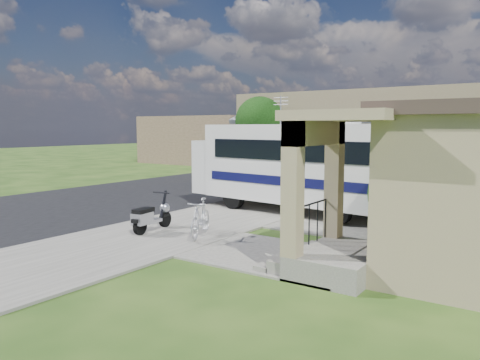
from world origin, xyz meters
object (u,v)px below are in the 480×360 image
Objects in this scene: bicycle at (201,220)px; pickup_truck at (259,167)px; shrub at (410,192)px; motorhome at (297,163)px; scooter at (150,217)px; van at (310,157)px; garden_hose at (319,251)px.

bicycle is 0.32× the size of pickup_truck.
pickup_truck is at bearing 137.17° from shrub.
scooter is (-1.90, -5.45, -1.29)m from motorhome.
van is (-7.04, 21.17, 0.37)m from bicycle.
shrub is at bearing 57.88° from garden_hose.
scooter is 1.66m from bicycle.
motorhome is at bearing 123.14° from garden_hose.
scooter reaches higher than bicycle.
bicycle is at bearing -86.77° from motorhome.
motorhome is 1.52× the size of pickup_truck.
motorhome reaches higher than shrub.
bicycle is at bearing 117.02° from pickup_truck.
pickup_truck is at bearing 127.26° from garden_hose.
shrub reaches higher than scooter.
shrub reaches higher than garden_hose.
scooter is 0.96× the size of bicycle.
bicycle is at bearing 3.50° from scooter.
garden_hose is at bearing -50.63° from motorhome.
shrub is 1.60× the size of scooter.
shrub reaches higher than van.
pickup_truck reaches higher than scooter.
shrub is at bearing 138.48° from pickup_truck.
bicycle is (-0.27, -5.14, -1.26)m from motorhome.
scooter is 0.27× the size of van.
pickup_truck is 16.03m from garden_hose.
bicycle is 4.77× the size of garden_hose.
shrub is 0.49× the size of pickup_truck.
shrub is 21.92m from van.
pickup_truck is 14.97× the size of garden_hose.
shrub is 3.09m from garden_hose.
pickup_truck is at bearing 135.75° from motorhome.
van is 16.90× the size of garden_hose.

